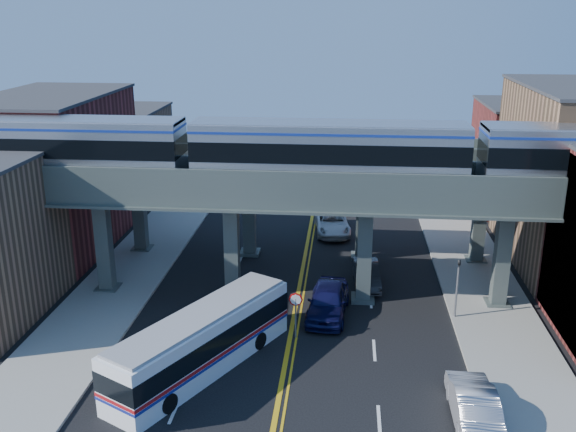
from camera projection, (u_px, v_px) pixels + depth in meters
name	position (u px, v px, depth m)	size (l,w,h in m)	color
ground	(285.00, 366.00, 31.90)	(120.00, 120.00, 0.00)	black
sidewalk_west	(126.00, 276.00, 42.35)	(5.00, 70.00, 0.16)	gray
sidewalk_east	(482.00, 290.00, 40.33)	(5.00, 70.00, 0.16)	gray
building_west_b	(55.00, 172.00, 46.97)	(8.00, 14.00, 11.00)	maroon
building_west_c	(118.00, 154.00, 59.74)	(8.00, 10.00, 8.00)	#836143
building_east_c	(526.00, 157.00, 56.33)	(8.00, 10.00, 9.00)	maroon
mural_panel	(574.00, 258.00, 32.93)	(0.10, 9.50, 9.50)	teal
elevated_viaduct_near	(298.00, 197.00, 37.47)	(52.00, 3.60, 7.40)	#47524E
elevated_viaduct_far	(306.00, 168.00, 44.09)	(52.00, 3.60, 7.40)	#47524E
transit_train	(329.00, 150.00, 36.43)	(48.24, 3.03, 3.53)	black
stop_sign	(296.00, 308.00, 34.17)	(0.76, 0.09, 2.63)	slate
traffic_signal	(458.00, 282.00, 36.06)	(0.15, 0.18, 4.10)	slate
transit_bus	(202.00, 342.00, 31.25)	(7.57, 11.02, 2.88)	white
car_lane_a	(328.00, 301.00, 36.94)	(2.18, 5.43, 1.85)	#10103C
car_lane_b	(366.00, 274.00, 41.05)	(1.57, 4.49, 1.48)	#323235
car_lane_c	(332.00, 223.00, 50.65)	(2.56, 5.56, 1.55)	silver
car_lane_d	(346.00, 200.00, 56.94)	(2.01, 4.95, 1.44)	silver
car_parked_curb	(473.00, 403.00, 27.54)	(1.76, 5.06, 1.67)	#A4A3A8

